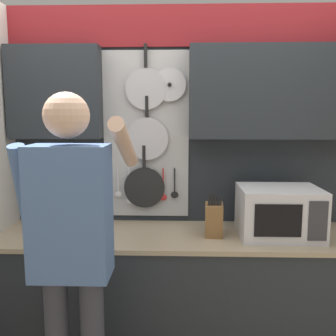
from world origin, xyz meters
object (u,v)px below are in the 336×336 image
at_px(microwave, 279,212).
at_px(utensil_crock, 65,221).
at_px(person, 72,238).
at_px(knife_block, 214,219).

height_order(microwave, utensil_crock, utensil_crock).
bearing_deg(person, microwave, 25.78).
xyz_separation_m(knife_block, utensil_crock, (-0.95, 0.00, -0.02)).
distance_m(knife_block, person, 0.93).
xyz_separation_m(microwave, knife_block, (-0.41, 0.00, -0.05)).
bearing_deg(microwave, utensil_crock, 179.94).
height_order(utensil_crock, person, person).
distance_m(microwave, person, 1.28).
xyz_separation_m(microwave, person, (-1.15, -0.56, 0.01)).
distance_m(microwave, knife_block, 0.41).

